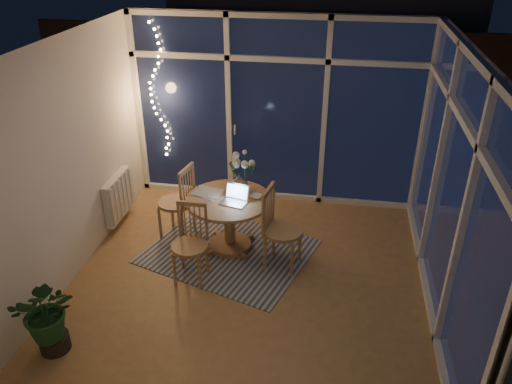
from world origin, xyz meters
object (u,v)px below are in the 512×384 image
dining_table (229,223)px  chair_front (190,245)px  laptop (233,195)px  flower_vase (239,182)px  potted_plant (49,318)px  chair_left (176,201)px  chair_right (283,229)px

dining_table → chair_front: size_ratio=1.10×
laptop → flower_vase: bearing=103.2°
potted_plant → dining_table: bearing=56.5°
dining_table → chair_left: (-0.72, 0.17, 0.16)m
chair_front → dining_table: bearing=66.8°
laptop → chair_right: bearing=-3.0°
dining_table → laptop: laptop is taller
laptop → flower_vase: (0.00, 0.35, -0.00)m
chair_right → laptop: size_ratio=3.44×
chair_right → chair_front: chair_right is taller
potted_plant → chair_front: bearing=51.9°
laptop → chair_front: bearing=-109.6°
dining_table → laptop: (0.08, -0.10, 0.46)m
dining_table → chair_right: (0.69, -0.27, 0.16)m
chair_right → flower_vase: chair_right is taller
dining_table → chair_left: 0.76m
dining_table → flower_vase: bearing=72.7°
chair_right → chair_front: 1.07m
dining_table → chair_left: bearing=167.2°
chair_left → dining_table: bearing=87.5°
chair_front → laptop: 0.77m
chair_right → laptop: chair_right is taller
chair_right → potted_plant: (-1.97, -1.66, -0.13)m
chair_left → laptop: size_ratio=3.40×
chair_right → laptop: bearing=84.2°
flower_vase → potted_plant: 2.60m
chair_right → potted_plant: chair_right is taller
chair_front → flower_vase: bearing=68.5°
chair_right → chair_front: bearing=122.9°
laptop → dining_table: bearing=142.7°
chair_front → potted_plant: (-0.98, -1.25, -0.08)m
laptop → chair_left: bearing=175.2°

